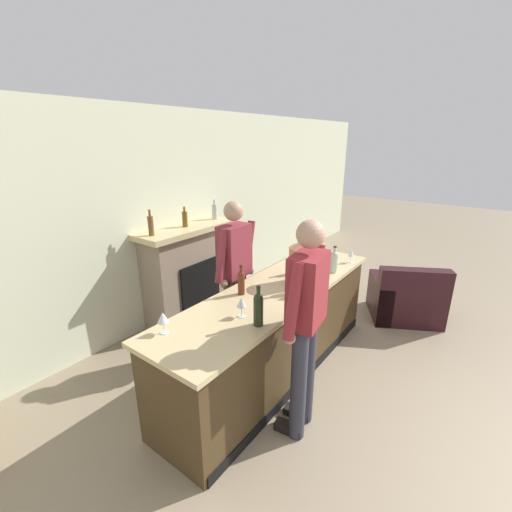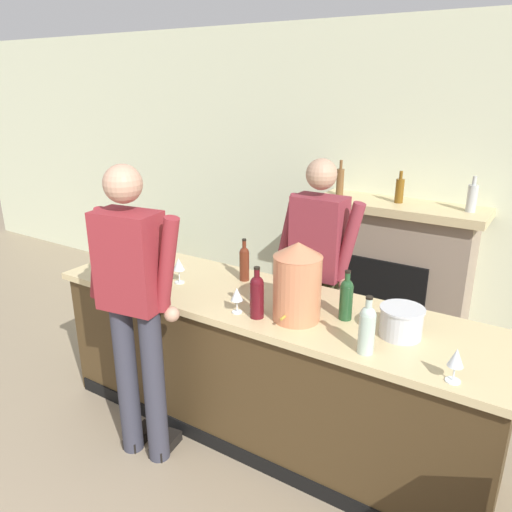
{
  "view_description": "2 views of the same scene",
  "coord_description": "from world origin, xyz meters",
  "px_view_note": "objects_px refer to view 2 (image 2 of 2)",
  "views": [
    {
      "loc": [
        -2.63,
        0.59,
        2.37
      ],
      "look_at": [
        0.04,
        2.56,
        1.23
      ],
      "focal_mm": 24.0,
      "sensor_mm": 36.0,
      "label": 1
    },
    {
      "loc": [
        1.47,
        -0.14,
        2.24
      ],
      "look_at": [
        -0.24,
        2.53,
        1.13
      ],
      "focal_mm": 35.0,
      "sensor_mm": 36.0,
      "label": 2
    }
  ],
  "objects_px": {
    "wine_glass_near_bucket": "(151,239)",
    "wine_glass_by_dispenser": "(456,359)",
    "ice_bucket_steel": "(401,322)",
    "wine_bottle_chardonnay_pale": "(257,295)",
    "fireplace_stone": "(394,274)",
    "wine_glass_front_left": "(237,295)",
    "wine_bottle_rose_blush": "(244,262)",
    "copper_dispenser": "(297,281)",
    "person_bartender": "(317,270)",
    "wine_bottle_riesling_slim": "(155,269)",
    "potted_plant_corner": "(148,267)",
    "wine_glass_back_row": "(179,265)",
    "wine_bottle_port_short": "(346,297)",
    "wine_bottle_cabernet_heavy": "(367,327)",
    "person_customer": "(134,306)"
  },
  "relations": [
    {
      "from": "fireplace_stone",
      "to": "wine_bottle_rose_blush",
      "type": "distance_m",
      "value": 1.6
    },
    {
      "from": "wine_bottle_chardonnay_pale",
      "to": "potted_plant_corner",
      "type": "bearing_deg",
      "value": 147.46
    },
    {
      "from": "wine_bottle_riesling_slim",
      "to": "wine_glass_front_left",
      "type": "bearing_deg",
      "value": 2.41
    },
    {
      "from": "potted_plant_corner",
      "to": "wine_bottle_cabernet_heavy",
      "type": "bearing_deg",
      "value": -27.17
    },
    {
      "from": "wine_bottle_rose_blush",
      "to": "copper_dispenser",
      "type": "bearing_deg",
      "value": -29.6
    },
    {
      "from": "potted_plant_corner",
      "to": "wine_glass_back_row",
      "type": "distance_m",
      "value": 2.35
    },
    {
      "from": "potted_plant_corner",
      "to": "copper_dispenser",
      "type": "distance_m",
      "value": 3.14
    },
    {
      "from": "person_customer",
      "to": "fireplace_stone",
      "type": "bearing_deg",
      "value": 69.6
    },
    {
      "from": "potted_plant_corner",
      "to": "copper_dispenser",
      "type": "relative_size",
      "value": 1.69
    },
    {
      "from": "fireplace_stone",
      "to": "wine_glass_front_left",
      "type": "xyz_separation_m",
      "value": [
        -0.36,
        -1.86,
        0.41
      ]
    },
    {
      "from": "wine_glass_near_bucket",
      "to": "wine_bottle_rose_blush",
      "type": "bearing_deg",
      "value": -2.61
    },
    {
      "from": "fireplace_stone",
      "to": "person_customer",
      "type": "bearing_deg",
      "value": -110.4
    },
    {
      "from": "wine_bottle_port_short",
      "to": "wine_bottle_chardonnay_pale",
      "type": "height_order",
      "value": "wine_bottle_chardonnay_pale"
    },
    {
      "from": "person_customer",
      "to": "person_bartender",
      "type": "xyz_separation_m",
      "value": [
        0.58,
        1.19,
        -0.05
      ]
    },
    {
      "from": "person_customer",
      "to": "wine_bottle_port_short",
      "type": "height_order",
      "value": "person_customer"
    },
    {
      "from": "person_bartender",
      "to": "wine_bottle_port_short",
      "type": "distance_m",
      "value": 0.73
    },
    {
      "from": "wine_glass_front_left",
      "to": "person_bartender",
      "type": "bearing_deg",
      "value": 81.94
    },
    {
      "from": "wine_glass_back_row",
      "to": "person_bartender",
      "type": "bearing_deg",
      "value": 42.98
    },
    {
      "from": "ice_bucket_steel",
      "to": "wine_bottle_chardonnay_pale",
      "type": "relative_size",
      "value": 0.77
    },
    {
      "from": "wine_glass_front_left",
      "to": "wine_glass_by_dispenser",
      "type": "height_order",
      "value": "wine_glass_by_dispenser"
    },
    {
      "from": "wine_glass_by_dispenser",
      "to": "wine_bottle_chardonnay_pale",
      "type": "bearing_deg",
      "value": 176.26
    },
    {
      "from": "wine_bottle_riesling_slim",
      "to": "wine_bottle_port_short",
      "type": "bearing_deg",
      "value": 13.86
    },
    {
      "from": "fireplace_stone",
      "to": "copper_dispenser",
      "type": "distance_m",
      "value": 1.82
    },
    {
      "from": "wine_glass_by_dispenser",
      "to": "wine_bottle_cabernet_heavy",
      "type": "bearing_deg",
      "value": 176.02
    },
    {
      "from": "wine_glass_back_row",
      "to": "wine_glass_by_dispenser",
      "type": "relative_size",
      "value": 1.04
    },
    {
      "from": "wine_glass_near_bucket",
      "to": "wine_glass_by_dispenser",
      "type": "xyz_separation_m",
      "value": [
        2.37,
        -0.54,
        -0.01
      ]
    },
    {
      "from": "ice_bucket_steel",
      "to": "wine_glass_back_row",
      "type": "height_order",
      "value": "wine_glass_back_row"
    },
    {
      "from": "wine_bottle_cabernet_heavy",
      "to": "person_bartender",
      "type": "bearing_deg",
      "value": 128.75
    },
    {
      "from": "potted_plant_corner",
      "to": "wine_glass_back_row",
      "type": "relative_size",
      "value": 4.44
    },
    {
      "from": "potted_plant_corner",
      "to": "wine_glass_by_dispenser",
      "type": "height_order",
      "value": "wine_glass_by_dispenser"
    },
    {
      "from": "ice_bucket_steel",
      "to": "wine_bottle_cabernet_heavy",
      "type": "bearing_deg",
      "value": -109.64
    },
    {
      "from": "fireplace_stone",
      "to": "wine_bottle_chardonnay_pale",
      "type": "distance_m",
      "value": 1.91
    },
    {
      "from": "person_customer",
      "to": "copper_dispenser",
      "type": "xyz_separation_m",
      "value": [
        0.8,
        0.48,
        0.16
      ]
    },
    {
      "from": "person_bartender",
      "to": "ice_bucket_steel",
      "type": "distance_m",
      "value": 0.98
    },
    {
      "from": "person_bartender",
      "to": "wine_bottle_riesling_slim",
      "type": "relative_size",
      "value": 5.17
    },
    {
      "from": "wine_bottle_chardonnay_pale",
      "to": "wine_glass_front_left",
      "type": "height_order",
      "value": "wine_bottle_chardonnay_pale"
    },
    {
      "from": "wine_bottle_cabernet_heavy",
      "to": "wine_bottle_riesling_slim",
      "type": "relative_size",
      "value": 0.9
    },
    {
      "from": "wine_bottle_riesling_slim",
      "to": "wine_bottle_port_short",
      "type": "distance_m",
      "value": 1.22
    },
    {
      "from": "person_customer",
      "to": "wine_glass_back_row",
      "type": "xyz_separation_m",
      "value": [
        -0.12,
        0.53,
        0.06
      ]
    },
    {
      "from": "person_bartender",
      "to": "wine_glass_by_dispenser",
      "type": "height_order",
      "value": "person_bartender"
    },
    {
      "from": "copper_dispenser",
      "to": "wine_bottle_cabernet_heavy",
      "type": "relative_size",
      "value": 1.51
    },
    {
      "from": "person_bartender",
      "to": "wine_bottle_riesling_slim",
      "type": "bearing_deg",
      "value": -130.74
    },
    {
      "from": "wine_bottle_rose_blush",
      "to": "wine_glass_by_dispenser",
      "type": "distance_m",
      "value": 1.56
    },
    {
      "from": "wine_bottle_port_short",
      "to": "wine_glass_back_row",
      "type": "bearing_deg",
      "value": -175.13
    },
    {
      "from": "ice_bucket_steel",
      "to": "wine_bottle_port_short",
      "type": "xyz_separation_m",
      "value": [
        -0.33,
        0.03,
        0.05
      ]
    },
    {
      "from": "wine_bottle_cabernet_heavy",
      "to": "wine_glass_by_dispenser",
      "type": "bearing_deg",
      "value": -3.98
    },
    {
      "from": "person_bartender",
      "to": "copper_dispenser",
      "type": "relative_size",
      "value": 3.83
    },
    {
      "from": "wine_glass_near_bucket",
      "to": "wine_glass_by_dispenser",
      "type": "height_order",
      "value": "wine_glass_near_bucket"
    },
    {
      "from": "wine_bottle_chardonnay_pale",
      "to": "copper_dispenser",
      "type": "bearing_deg",
      "value": 26.88
    },
    {
      "from": "wine_bottle_rose_blush",
      "to": "wine_glass_front_left",
      "type": "bearing_deg",
      "value": -61.01
    }
  ]
}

